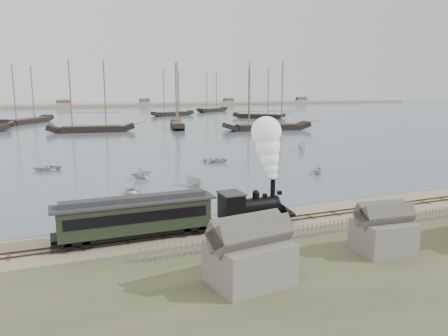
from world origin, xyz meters
name	(u,v)px	position (x,y,z in m)	size (l,w,h in m)	color
ground	(283,214)	(0.00, 0.00, 0.00)	(600.00, 600.00, 0.00)	tan
harbor_water	(95,115)	(0.00, 170.00, 0.03)	(600.00, 336.00, 0.06)	slate
rail_track	(293,219)	(0.00, -2.00, 0.04)	(120.00, 1.80, 0.16)	#3A291F
picket_fence_west	(256,245)	(-6.50, -7.00, 0.00)	(19.00, 0.10, 1.20)	gray
picket_fence_east	(434,220)	(12.50, -7.50, 0.00)	(15.00, 0.10, 1.20)	gray
shed_left	(249,282)	(-10.00, -13.00, 0.00)	(5.00, 4.00, 4.10)	gray
shed_mid	(382,252)	(2.00, -12.00, 0.00)	(4.00, 3.50, 3.60)	gray
far_spit	(81,107)	(0.00, 250.00, 0.00)	(500.00, 20.00, 1.80)	tan
locomotive	(266,177)	(-3.07, -2.00, 4.46)	(7.77, 2.90, 9.69)	black
passenger_coach	(136,216)	(-15.26, -2.00, 2.08)	(13.50, 2.60, 3.28)	black
beached_dinghy	(256,213)	(-3.10, -0.21, 0.44)	(4.27, 3.05, 0.88)	beige
rowboat_0	(132,192)	(-12.68, 13.50, 0.42)	(3.44, 2.46, 0.71)	beige
rowboat_1	(141,173)	(-9.74, 22.37, 0.89)	(3.13, 2.70, 1.65)	beige
rowboat_2	(193,182)	(-4.56, 15.09, 0.67)	(3.17, 1.19, 1.22)	beige
rowboat_3	(216,160)	(4.61, 30.67, 0.50)	(4.21, 3.01, 0.87)	beige
rowboat_4	(318,169)	(14.93, 15.73, 0.75)	(2.63, 2.27, 1.39)	beige
rowboat_5	(302,147)	(25.80, 37.27, 0.79)	(3.76, 1.42, 1.45)	beige
rowboat_6	(47,168)	(-21.90, 34.00, 0.48)	(4.06, 2.90, 0.84)	beige
schooner_2	(90,96)	(-9.59, 90.81, 10.06)	(23.82, 5.50, 20.00)	black
schooner_3	(177,95)	(15.85, 91.87, 10.06)	(16.99, 3.92, 20.00)	black
schooner_4	(268,96)	(38.89, 76.82, 10.06)	(26.17, 6.04, 20.00)	black
schooner_5	(259,93)	(58.68, 121.07, 10.06)	(21.13, 4.88, 20.00)	black
schooner_7	(25,94)	(-27.37, 129.08, 10.06)	(24.99, 5.77, 20.00)	black
schooner_8	(172,93)	(30.42, 148.64, 10.06)	(19.76, 4.56, 20.00)	black
schooner_9	(212,92)	(57.43, 170.72, 10.06)	(20.11, 4.64, 20.00)	black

